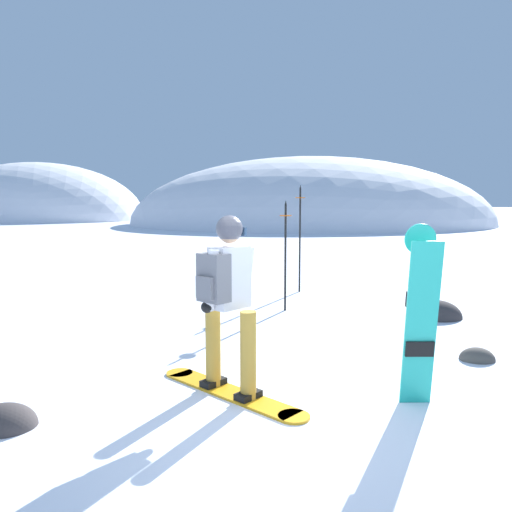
{
  "coord_description": "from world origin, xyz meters",
  "views": [
    {
      "loc": [
        -0.27,
        -3.91,
        1.84
      ],
      "look_at": [
        -0.19,
        3.63,
        1.0
      ],
      "focal_mm": 34.45,
      "sensor_mm": 36.0,
      "label": 1
    }
  ],
  "objects": [
    {
      "name": "ridge_peak_far",
      "position": [
        -21.33,
        45.42,
        0.0
      ],
      "size": [
        20.58,
        18.53,
        11.33
      ],
      "color": "white",
      "rests_on": "ground"
    },
    {
      "name": "rock_mid",
      "position": [
        -2.3,
        -0.04,
        0.0
      ],
      "size": [
        0.53,
        0.45,
        0.37
      ],
      "color": "#383333",
      "rests_on": "ground"
    },
    {
      "name": "piste_marker_far",
      "position": [
        0.73,
        5.99,
        1.23
      ],
      "size": [
        0.2,
        0.2,
        2.17
      ],
      "color": "black",
      "rests_on": "ground"
    },
    {
      "name": "ground_plane",
      "position": [
        0.0,
        0.0,
        0.0
      ],
      "size": [
        300.0,
        300.0,
        0.0
      ],
      "primitive_type": "plane",
      "color": "white"
    },
    {
      "name": "rock_dark",
      "position": [
        2.7,
        3.72,
        0.0
      ],
      "size": [
        0.79,
        0.67,
        0.55
      ],
      "color": "#383333",
      "rests_on": "ground"
    },
    {
      "name": "spare_snowboard",
      "position": [
        1.24,
        0.34,
        0.84
      ],
      "size": [
        0.28,
        0.24,
        1.65
      ],
      "color": "#23B7A3",
      "rests_on": "ground"
    },
    {
      "name": "snowboarder_main",
      "position": [
        -0.49,
        0.61,
        0.92
      ],
      "size": [
        1.41,
        1.35,
        1.71
      ],
      "color": "orange",
      "rests_on": "ground"
    },
    {
      "name": "rock_small",
      "position": [
        2.38,
        1.62,
        0.0
      ],
      "size": [
        0.41,
        0.35,
        0.29
      ],
      "color": "#4C4742",
      "rests_on": "ground"
    },
    {
      "name": "ridge_peak_main",
      "position": [
        4.49,
        36.39,
        0.0
      ],
      "size": [
        28.71,
        25.84,
        10.76
      ],
      "color": "white",
      "rests_on": "ground"
    },
    {
      "name": "piste_marker_near",
      "position": [
        0.31,
        4.26,
        1.07
      ],
      "size": [
        0.2,
        0.2,
        1.87
      ],
      "color": "black",
      "rests_on": "ground"
    }
  ]
}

